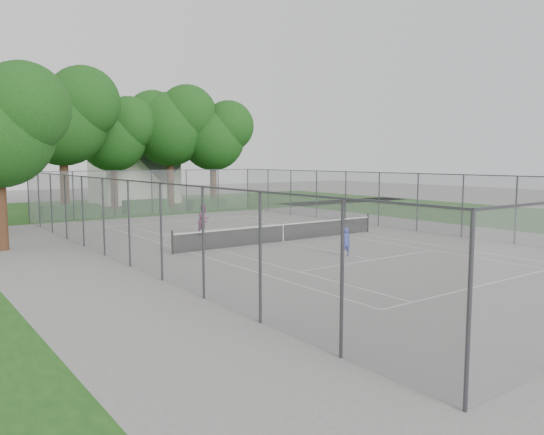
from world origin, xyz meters
TOP-DOWN VIEW (x-y plane):
  - ground at (0.00, 0.00)m, footprint 120.00×120.00m
  - grass_far at (0.00, 26.00)m, footprint 60.00×20.00m
  - grass_right at (22.00, 0.00)m, footprint 16.00×40.00m
  - court_markings at (0.00, 0.00)m, footprint 11.03×23.83m
  - tennis_net at (0.00, 0.00)m, footprint 12.87×0.10m
  - perimeter_fence at (0.00, 0.00)m, footprint 18.08×34.08m
  - tree_far_left at (-5.45, 20.81)m, footprint 7.99×7.29m
  - tree_far_midleft at (-0.49, 23.79)m, footprint 6.83×6.24m
  - tree_far_midright at (4.70, 23.30)m, footprint 7.77×7.09m
  - tree_far_right at (8.47, 21.91)m, footprint 6.86×6.27m
  - hedge_left at (-5.95, 18.13)m, footprint 4.05×1.21m
  - hedge_mid at (0.02, 18.41)m, footprint 3.56×1.02m
  - hedge_right at (5.57, 18.27)m, footprint 3.22×1.18m
  - house at (3.32, 28.95)m, footprint 7.55×5.85m
  - girl_player at (-0.23, -4.94)m, footprint 0.55×0.46m
  - woman_player at (-2.15, 4.70)m, footprint 1.03×0.91m

SIDE VIEW (x-z plane):
  - ground at x=0.00m, z-range 0.00..0.00m
  - grass_far at x=0.00m, z-range 0.00..0.00m
  - grass_right at x=22.00m, z-range 0.00..0.00m
  - court_markings at x=0.00m, z-range 0.00..0.01m
  - hedge_right at x=5.57m, z-range 0.00..0.97m
  - hedge_left at x=-5.95m, z-range 0.00..1.01m
  - tennis_net at x=0.00m, z-range -0.04..1.06m
  - hedge_mid at x=0.02m, z-range 0.00..1.12m
  - girl_player at x=-0.23m, z-range 0.00..1.28m
  - woman_player at x=-2.15m, z-range 0.00..1.76m
  - perimeter_fence at x=0.00m, z-range 0.05..3.57m
  - house at x=3.32m, z-range -0.92..8.48m
  - tree_far_midleft at x=-0.49m, z-range 1.84..11.65m
  - tree_far_right at x=8.47m, z-range 1.85..11.71m
  - tree_far_midright at x=4.70m, z-range 2.09..13.26m
  - tree_far_left at x=-5.45m, z-range 2.15..13.64m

